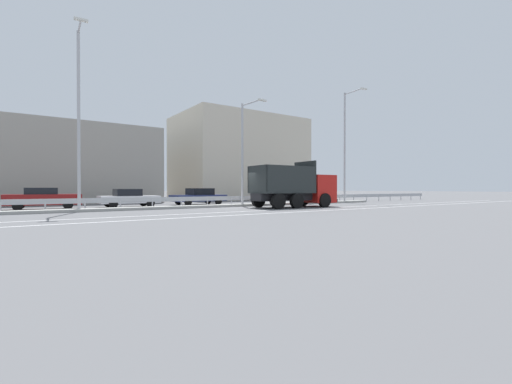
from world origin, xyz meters
name	(u,v)px	position (x,y,z in m)	size (l,w,h in m)	color
ground_plane	(239,208)	(0.00, 0.00, 0.00)	(320.00, 320.00, 0.00)	#565659
lane_strip_0	(310,208)	(3.71, -3.31, 0.00)	(57.73, 0.16, 0.01)	silver
lane_strip_1	(334,210)	(3.71, -5.50, 0.00)	(57.73, 0.16, 0.01)	silver
median_island	(226,206)	(0.00, 1.89, 0.09)	(31.75, 1.10, 0.18)	gray
median_guardrail	(220,199)	(0.00, 2.91, 0.57)	(57.73, 0.09, 0.78)	#9EA0A5
dump_truck	(302,190)	(4.55, -1.54, 1.25)	(6.69, 2.96, 3.43)	red
median_road_sign	(307,188)	(8.33, 1.89, 1.43)	(0.81, 0.16, 2.66)	white
street_lamp_1	(79,113)	(-9.98, 1.77, 5.85)	(0.71, 2.30, 10.69)	#ADADB2
street_lamp_2	(244,148)	(1.59, 1.85, 4.56)	(0.71, 2.69, 8.07)	#ADADB2
street_lamp_3	(346,142)	(13.10, 1.58, 5.88)	(0.72, 2.62, 10.67)	#ADADB2
parked_car_2	(43,198)	(-11.59, 5.94, 0.74)	(4.53, 1.98, 1.44)	maroon
parked_car_3	(129,198)	(-6.19, 5.66, 0.69)	(4.22, 2.07, 1.35)	silver
parked_car_4	(199,196)	(-0.18, 6.32, 0.71)	(4.74, 2.21, 1.41)	navy
background_building_0	(46,166)	(-10.72, 19.59, 3.65)	(18.98, 15.17, 7.31)	gray
background_building_1	(239,159)	(11.31, 18.34, 5.36)	(15.96, 11.03, 10.71)	beige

